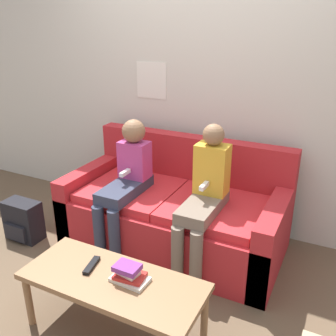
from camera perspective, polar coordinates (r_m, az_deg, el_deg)
The scene contains 9 objects.
ground_plane at distance 2.90m, azimuth -3.90°, elevation -16.57°, with size 10.00×10.00×0.00m, color brown.
wall_back at distance 3.29m, azimuth 5.38°, elevation 13.06°, with size 8.00×0.06×2.60m.
couch at distance 3.15m, azimuth 1.15°, elevation -6.80°, with size 1.77×0.88×0.86m.
coffee_table at distance 2.32m, azimuth -8.40°, elevation -17.20°, with size 1.10×0.45×0.39m.
person_left at distance 3.00m, azimuth -6.43°, elevation -1.69°, with size 0.24×0.59×1.06m.
person_right at distance 2.72m, azimuth 5.54°, elevation -4.12°, with size 0.24×0.59×1.11m.
tv_remote at distance 2.39m, azimuth -11.56°, elevation -14.32°, with size 0.08×0.17×0.02m.
book_stack at distance 2.23m, azimuth -5.97°, elevation -15.78°, with size 0.22×0.14×0.11m.
backpack at distance 3.50m, azimuth -21.23°, elevation -7.50°, with size 0.32×0.21×0.35m.
Camera 1 is at (1.18, -1.94, 1.80)m, focal length 40.00 mm.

